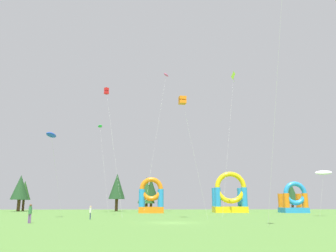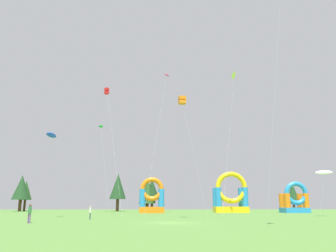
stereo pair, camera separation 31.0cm
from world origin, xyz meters
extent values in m
plane|color=#548438|center=(0.00, 0.00, 0.00)|extent=(120.00, 120.00, 0.00)
ellipsoid|color=blue|center=(-15.59, 8.97, 10.70)|extent=(1.40, 2.28, 0.88)
cylinder|color=silver|center=(-15.05, 10.95, 5.35)|extent=(1.09, 3.98, 10.71)
cube|color=orange|center=(1.59, 5.52, 14.43)|extent=(0.98, 0.98, 0.43)
cube|color=orange|center=(1.59, 5.52, 14.94)|extent=(0.98, 0.98, 0.43)
cylinder|color=silver|center=(3.06, 5.75, 7.34)|extent=(2.96, 0.48, 14.69)
ellipsoid|color=#EA599E|center=(0.44, 30.36, 27.83)|extent=(1.49, 2.22, 0.85)
cylinder|color=silver|center=(-1.53, 24.95, 13.91)|extent=(3.96, 10.84, 27.83)
pyramid|color=#8CD826|center=(11.87, 19.15, 23.41)|extent=(0.60, 1.19, 1.16)
cylinder|color=#8CD826|center=(11.78, 19.13, 22.86)|extent=(0.04, 0.04, 1.12)
cylinder|color=silver|center=(9.65, 15.58, 11.71)|extent=(4.28, 7.12, 23.43)
cube|color=red|center=(-9.44, 14.79, 18.63)|extent=(0.79, 0.79, 0.45)
cube|color=red|center=(-9.44, 14.79, 19.16)|extent=(0.79, 0.79, 0.45)
cylinder|color=silver|center=(-7.73, 12.67, 9.45)|extent=(3.43, 4.25, 18.90)
ellipsoid|color=white|center=(22.71, 12.74, 6.22)|extent=(2.72, 1.27, 1.03)
cylinder|color=silver|center=(22.11, 12.69, 3.11)|extent=(1.23, 0.10, 6.22)
cylinder|color=silver|center=(7.93, -9.72, 11.17)|extent=(1.27, 4.90, 22.33)
ellipsoid|color=green|center=(-13.06, 32.61, 17.23)|extent=(1.63, 2.20, 0.70)
cylinder|color=silver|center=(-11.45, 29.21, 8.62)|extent=(3.25, 6.81, 17.24)
cylinder|color=navy|center=(-9.58, 6.89, 0.39)|extent=(0.13, 0.13, 0.77)
cylinder|color=navy|center=(-9.55, 6.74, 0.39)|extent=(0.13, 0.13, 0.77)
cylinder|color=silver|center=(-9.56, 6.81, 1.08)|extent=(0.32, 0.32, 0.61)
sphere|color=#D8AD84|center=(-9.56, 6.81, 1.49)|extent=(0.21, 0.21, 0.21)
cylinder|color=#724C8C|center=(-14.29, -0.37, 0.45)|extent=(0.16, 0.16, 0.90)
cylinder|color=#724C8C|center=(-14.12, -0.41, 0.45)|extent=(0.16, 0.16, 0.90)
cylinder|color=#33723F|center=(-14.20, -0.39, 1.26)|extent=(0.39, 0.39, 0.71)
sphere|color=brown|center=(-14.20, -0.39, 1.74)|extent=(0.24, 0.24, 0.24)
cube|color=yellow|center=(13.02, 31.76, 0.58)|extent=(6.36, 4.16, 1.16)
cylinder|color=#268CD8|center=(10.42, 30.26, 2.96)|extent=(1.17, 1.17, 3.60)
cylinder|color=#268CD8|center=(15.61, 30.26, 2.96)|extent=(1.17, 1.17, 3.60)
cylinder|color=#268CD8|center=(10.42, 33.26, 2.96)|extent=(1.17, 1.17, 3.60)
cylinder|color=#268CD8|center=(15.61, 33.26, 2.96)|extent=(1.17, 1.17, 3.60)
torus|color=yellow|center=(13.02, 30.26, 4.77)|extent=(6.12, 0.93, 6.12)
cube|color=orange|center=(-2.36, 30.29, 0.56)|extent=(4.63, 3.92, 1.12)
cylinder|color=#268CD8|center=(-4.13, 28.88, 2.75)|extent=(1.10, 1.10, 3.26)
cylinder|color=#268CD8|center=(-0.60, 28.88, 2.75)|extent=(1.10, 1.10, 3.26)
cylinder|color=#268CD8|center=(-4.13, 31.70, 2.75)|extent=(1.10, 1.10, 3.26)
cylinder|color=#268CD8|center=(-0.60, 31.70, 2.75)|extent=(1.10, 1.10, 3.26)
torus|color=orange|center=(-2.36, 28.88, 4.39)|extent=(4.41, 0.88, 4.41)
cube|color=#268CD8|center=(25.06, 30.20, 0.48)|extent=(4.69, 3.93, 0.97)
cylinder|color=orange|center=(23.27, 28.78, 2.30)|extent=(1.10, 1.10, 2.68)
cylinder|color=orange|center=(26.86, 28.78, 2.30)|extent=(1.10, 1.10, 2.68)
cylinder|color=orange|center=(23.27, 31.61, 2.30)|extent=(1.10, 1.10, 2.68)
cylinder|color=orange|center=(26.86, 31.61, 2.30)|extent=(1.10, 1.10, 2.68)
torus|color=#268CD8|center=(25.06, 28.78, 3.64)|extent=(4.47, 0.88, 4.47)
cylinder|color=#4C331E|center=(-31.82, 45.19, 1.24)|extent=(0.52, 0.52, 2.48)
cone|color=#234C1E|center=(-31.82, 45.19, 4.64)|extent=(2.89, 2.89, 4.32)
cylinder|color=#4C331E|center=(-31.47, 41.61, 1.26)|extent=(0.69, 0.69, 2.53)
cone|color=#1E4221|center=(-31.47, 41.61, 5.21)|extent=(3.84, 3.84, 5.36)
cylinder|color=#4C331E|center=(-10.16, 41.89, 1.33)|extent=(0.66, 0.66, 2.67)
cone|color=#1E4221|center=(-10.16, 41.89, 5.48)|extent=(3.69, 3.69, 5.63)
cylinder|color=#4C331E|center=(-3.63, 45.57, 0.84)|extent=(0.72, 0.72, 1.69)
cone|color=#234C1E|center=(-3.63, 45.57, 4.74)|extent=(4.02, 4.02, 6.10)
cylinder|color=#4C331E|center=(-2.49, 45.70, 1.31)|extent=(0.62, 0.62, 2.62)
cone|color=#193819|center=(-2.49, 45.70, 4.98)|extent=(3.43, 3.43, 4.72)
cylinder|color=#4C331E|center=(29.79, 41.88, 1.00)|extent=(0.51, 0.51, 2.01)
cone|color=#1E4221|center=(29.79, 41.88, 4.20)|extent=(2.82, 2.82, 4.38)
camera|label=1|loc=(-2.04, -35.24, 2.08)|focal=35.88mm
camera|label=2|loc=(-1.73, -35.25, 2.08)|focal=35.88mm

